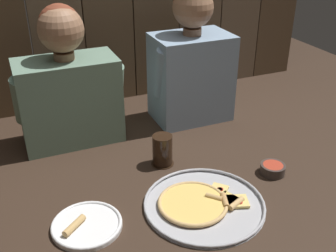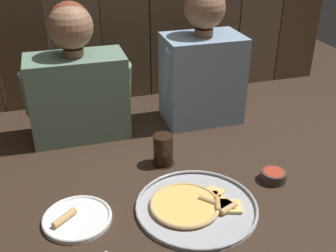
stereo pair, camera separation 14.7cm
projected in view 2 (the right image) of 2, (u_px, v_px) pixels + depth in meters
The scene contains 7 objects.
ground_plane at pixel (173, 183), 1.47m from camera, with size 3.20×3.20×0.00m, color #332319.
pizza_tray at pixel (194, 205), 1.34m from camera, with size 0.41×0.41×0.03m.
dinner_plate at pixel (77, 218), 1.28m from camera, with size 0.22×0.22×0.03m.
drinking_glass at pixel (164, 150), 1.55m from camera, with size 0.09×0.09×0.12m.
dipping_bowl at pixel (273, 175), 1.47m from camera, with size 0.09×0.09×0.04m.
diner_left at pixel (77, 81), 1.67m from camera, with size 0.44×0.21×0.57m.
diner_right at pixel (203, 63), 1.80m from camera, with size 0.38×0.23×0.61m.
Camera 2 is at (-0.36, -1.15, 0.87)m, focal length 43.34 mm.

